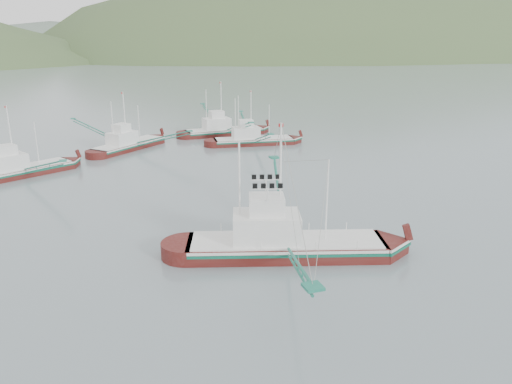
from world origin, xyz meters
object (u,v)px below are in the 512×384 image
object	(u,v)px
main_boat	(284,229)
bg_boat_extra	(128,136)
bg_boat_left	(17,161)
bg_boat_far	(223,127)
bg_boat_right	(253,136)

from	to	relation	value
main_boat	bg_boat_extra	xyz separation A→B (m)	(-8.20, 45.29, -0.16)
bg_boat_left	bg_boat_far	xyz separation A→B (m)	(32.03, 18.79, -0.62)
main_boat	bg_boat_left	bearing A→B (deg)	141.45
bg_boat_far	bg_boat_extra	distance (m)	18.64
bg_boat_right	bg_boat_extra	world-z (taller)	bg_boat_extra
bg_boat_far	bg_boat_right	size ratio (longest dim) A/B	1.08
bg_boat_right	bg_boat_extra	distance (m)	19.95
bg_boat_far	bg_boat_extra	size ratio (longest dim) A/B	1.24
bg_boat_left	bg_boat_far	size ratio (longest dim) A/B	0.88
bg_boat_left	bg_boat_extra	size ratio (longest dim) A/B	1.09
bg_boat_right	bg_boat_far	bearing A→B (deg)	110.84
bg_boat_far	main_boat	bearing A→B (deg)	-104.22
bg_boat_extra	main_boat	bearing A→B (deg)	-121.88
bg_boat_far	bg_boat_extra	world-z (taller)	bg_boat_far
bg_boat_far	bg_boat_extra	xyz separation A→B (m)	(-17.33, -6.82, 0.68)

